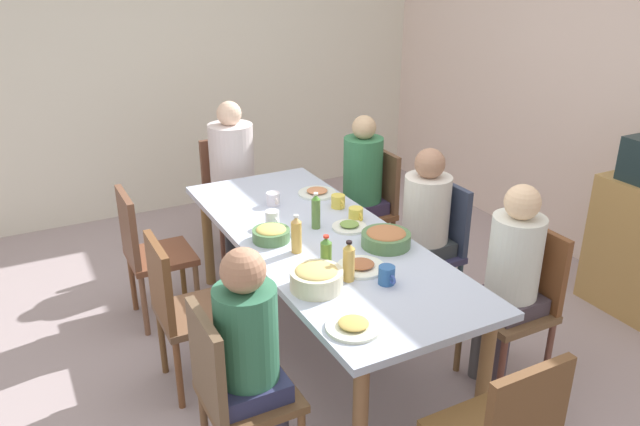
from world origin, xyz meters
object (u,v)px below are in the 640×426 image
(chair_3, at_px, (182,305))
(bottle_3, at_px, (326,256))
(chair_5, at_px, (434,243))
(cup_2, at_px, (387,275))
(person_4, at_px, (232,164))
(plate_1, at_px, (349,226))
(cup_4, at_px, (272,219))
(person_5, at_px, (424,220))
(person_1, at_px, (511,271))
(bowl_2, at_px, (271,233))
(cup_1, at_px, (356,214))
(chair_1, at_px, (520,297))
(chair_2, at_px, (232,389))
(chair_6, at_px, (147,249))
(bowl_0, at_px, (316,278))
(plate_0, at_px, (361,266))
(person_2, at_px, (250,348))
(chair_7, at_px, (371,203))
(bottle_2, at_px, (349,262))
(person_7, at_px, (361,181))
(cup_3, at_px, (273,199))
(dining_table, at_px, (320,248))
(bottle_1, at_px, (296,235))
(chair_4, at_px, (230,189))
(plate_3, at_px, (353,326))
(plate_2, at_px, (317,192))
(cup_0, at_px, (338,201))
(bottle_0, at_px, (316,212))

(chair_3, height_order, bottle_3, bottle_3)
(chair_5, xyz_separation_m, cup_2, (0.63, -0.79, 0.27))
(person_4, distance_m, chair_5, 1.68)
(plate_1, bearing_deg, cup_4, -121.65)
(person_5, bearing_deg, person_1, -0.04)
(bowl_2, height_order, cup_1, bowl_2)
(chair_1, relative_size, person_1, 0.77)
(chair_2, relative_size, chair_6, 1.00)
(person_5, height_order, plate_1, person_5)
(chair_5, bearing_deg, bowl_0, -65.35)
(chair_1, height_order, plate_0, chair_1)
(person_2, xyz_separation_m, chair_7, (-1.54, 1.57, -0.18))
(person_1, height_order, cup_1, person_1)
(chair_5, height_order, person_5, person_5)
(chair_1, xyz_separation_m, chair_5, (-0.77, 0.00, 0.00))
(cup_2, distance_m, bottle_3, 0.32)
(bottle_2, bearing_deg, person_7, 146.54)
(person_7, distance_m, cup_1, 0.78)
(person_5, height_order, bottle_3, person_5)
(chair_2, distance_m, cup_3, 1.58)
(dining_table, xyz_separation_m, bottle_1, (0.11, -0.20, 0.17))
(chair_4, xyz_separation_m, plate_0, (1.97, 0.01, 0.24))
(chair_2, bearing_deg, cup_3, 149.50)
(person_4, distance_m, chair_7, 1.09)
(chair_3, distance_m, bowl_2, 0.63)
(person_4, height_order, person_7, person_4)
(bottle_2, bearing_deg, chair_4, 176.99)
(person_4, xyz_separation_m, bottle_3, (1.85, -0.18, 0.09))
(chair_6, bearing_deg, plate_3, 17.56)
(person_7, xyz_separation_m, plate_2, (0.16, -0.44, 0.05))
(cup_2, bearing_deg, person_2, -80.09)
(chair_1, relative_size, bowl_0, 3.45)
(bowl_2, bearing_deg, person_4, 168.91)
(chair_1, height_order, cup_0, chair_1)
(chair_3, bearing_deg, person_7, 116.07)
(dining_table, distance_m, bottle_3, 0.47)
(person_4, distance_m, cup_3, 0.87)
(plate_0, xyz_separation_m, bottle_0, (-0.56, 0.03, 0.09))
(dining_table, distance_m, person_7, 1.07)
(chair_1, distance_m, chair_3, 1.83)
(chair_2, height_order, person_7, person_7)
(person_7, bearing_deg, cup_4, -61.40)
(chair_7, distance_m, cup_0, 0.72)
(chair_3, distance_m, plate_0, 0.98)
(plate_1, relative_size, cup_4, 1.74)
(chair_1, height_order, chair_3, same)
(person_2, height_order, plate_1, person_2)
(bottle_2, bearing_deg, plate_3, -27.09)
(dining_table, height_order, chair_3, chair_3)
(bottle_3, bearing_deg, cup_2, 43.48)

